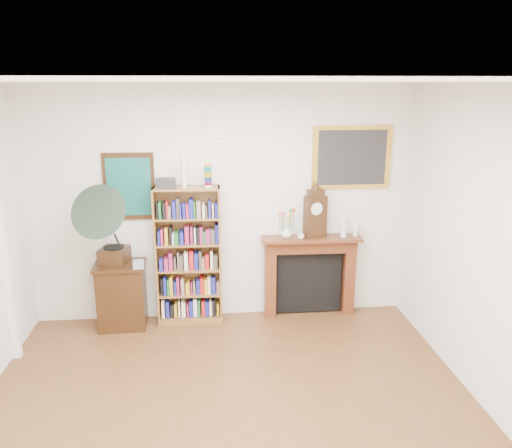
{
  "coord_description": "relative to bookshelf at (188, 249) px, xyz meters",
  "views": [
    {
      "loc": [
        -0.14,
        -3.26,
        2.79
      ],
      "look_at": [
        0.33,
        1.6,
        1.41
      ],
      "focal_mm": 35.0,
      "sensor_mm": 36.0,
      "label": 1
    }
  ],
  "objects": [
    {
      "name": "bookshelf",
      "position": [
        0.0,
        0.0,
        0.0
      ],
      "size": [
        0.77,
        0.29,
        1.91
      ],
      "rotation": [
        0.0,
        0.0,
        -0.03
      ],
      "color": "brown",
      "rests_on": "floor"
    },
    {
      "name": "mantel_clock",
      "position": [
        1.5,
        0.02,
        0.37
      ],
      "size": [
        0.28,
        0.21,
        0.58
      ],
      "rotation": [
        0.0,
        0.0,
        0.31
      ],
      "color": "black",
      "rests_on": "fireplace"
    },
    {
      "name": "fireplace",
      "position": [
        1.46,
        0.07,
        -0.33
      ],
      "size": [
        1.21,
        0.31,
        1.02
      ],
      "rotation": [
        0.0,
        0.0,
        -0.02
      ],
      "color": "#511F13",
      "rests_on": "floor"
    },
    {
      "name": "bottle_left",
      "position": [
        1.85,
        -0.01,
        0.21
      ],
      "size": [
        0.07,
        0.07,
        0.24
      ],
      "primitive_type": "cylinder",
      "color": "silver",
      "rests_on": "fireplace"
    },
    {
      "name": "side_cabinet",
      "position": [
        -0.79,
        -0.07,
        -0.53
      ],
      "size": [
        0.59,
        0.44,
        0.79
      ],
      "primitive_type": "cube",
      "rotation": [
        0.0,
        0.0,
        0.03
      ],
      "color": "black",
      "rests_on": "floor"
    },
    {
      "name": "teal_poster",
      "position": [
        -0.65,
        0.14,
        0.73
      ],
      "size": [
        0.58,
        0.04,
        0.78
      ],
      "color": "black",
      "rests_on": "back_wall"
    },
    {
      "name": "cd_stack",
      "position": [
        -0.56,
        -0.22,
        -0.1
      ],
      "size": [
        0.14,
        0.14,
        0.08
      ],
      "primitive_type": "cube",
      "rotation": [
        0.0,
        0.0,
        0.15
      ],
      "color": "#ABAAB6",
      "rests_on": "side_cabinet"
    },
    {
      "name": "flower_vase",
      "position": [
        1.16,
        0.02,
        0.16
      ],
      "size": [
        0.14,
        0.14,
        0.14
      ],
      "primitive_type": "imported",
      "rotation": [
        0.0,
        0.0,
        -0.08
      ],
      "color": "white",
      "rests_on": "fireplace"
    },
    {
      "name": "small_picture",
      "position": [
        0.4,
        0.14,
        1.43
      ],
      "size": [
        0.26,
        0.04,
        0.3
      ],
      "color": "white",
      "rests_on": "back_wall"
    },
    {
      "name": "gilt_painting",
      "position": [
        1.95,
        0.14,
        1.03
      ],
      "size": [
        0.95,
        0.04,
        0.75
      ],
      "color": "gold",
      "rests_on": "back_wall"
    },
    {
      "name": "teacup",
      "position": [
        1.33,
        -0.05,
        0.12
      ],
      "size": [
        0.08,
        0.08,
        0.06
      ],
      "primitive_type": "imported",
      "rotation": [
        0.0,
        0.0,
        -0.05
      ],
      "color": "silver",
      "rests_on": "fireplace"
    },
    {
      "name": "room",
      "position": [
        0.4,
        -2.34,
        0.47
      ],
      "size": [
        4.51,
        5.01,
        2.81
      ],
      "color": "#4D3117",
      "rests_on": "ground"
    },
    {
      "name": "bottle_right",
      "position": [
        2.01,
        0.03,
        0.19
      ],
      "size": [
        0.06,
        0.06,
        0.2
      ],
      "primitive_type": "cylinder",
      "color": "silver",
      "rests_on": "fireplace"
    },
    {
      "name": "gramophone",
      "position": [
        -0.85,
        -0.2,
        0.42
      ],
      "size": [
        0.74,
        0.85,
        0.98
      ],
      "rotation": [
        0.0,
        0.0,
        -0.21
      ],
      "color": "black",
      "rests_on": "side_cabinet"
    }
  ]
}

